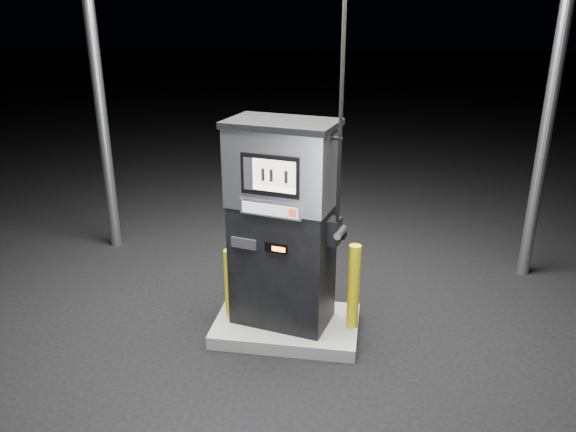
# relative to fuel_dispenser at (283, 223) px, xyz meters

# --- Properties ---
(ground) EXTENTS (80.00, 80.00, 0.00)m
(ground) POSITION_rel_fuel_dispenser_xyz_m (0.05, -0.02, -1.31)
(ground) COLOR black
(ground) RESTS_ON ground
(pump_island) EXTENTS (1.60, 1.00, 0.15)m
(pump_island) POSITION_rel_fuel_dispenser_xyz_m (0.05, -0.02, -1.24)
(pump_island) COLOR slate
(pump_island) RESTS_ON ground
(fuel_dispenser) EXTENTS (1.31, 0.89, 4.70)m
(fuel_dispenser) POSITION_rel_fuel_dispenser_xyz_m (0.00, 0.00, 0.00)
(fuel_dispenser) COLOR black
(fuel_dispenser) RESTS_ON pump_island
(bollard_left) EXTENTS (0.13, 0.13, 0.81)m
(bollard_left) POSITION_rel_fuel_dispenser_xyz_m (-0.61, -0.01, -0.76)
(bollard_left) COLOR #C9B60B
(bollard_left) RESTS_ON pump_island
(bollard_right) EXTENTS (0.14, 0.14, 0.98)m
(bollard_right) POSITION_rel_fuel_dispenser_xyz_m (0.78, -0.03, -0.67)
(bollard_right) COLOR #C9B60B
(bollard_right) RESTS_ON pump_island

